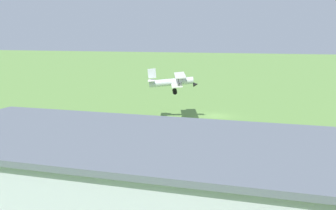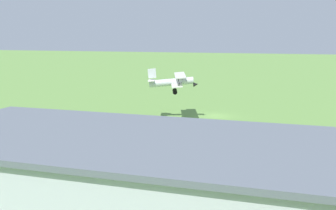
% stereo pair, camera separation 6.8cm
% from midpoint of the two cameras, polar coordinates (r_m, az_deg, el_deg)
% --- Properties ---
extents(ground_plane, '(400.00, 400.00, 0.00)m').
position_cam_midpoint_polar(ground_plane, '(62.84, 6.30, -1.45)').
color(ground_plane, '#608C42').
extents(hangar, '(27.17, 14.33, 5.56)m').
position_cam_midpoint_polar(hangar, '(28.19, -6.80, -9.47)').
color(hangar, '#B7BCC6').
rests_on(hangar, ground_plane).
extents(biplane, '(7.18, 8.38, 3.54)m').
position_cam_midpoint_polar(biplane, '(59.43, 0.70, 3.18)').
color(biplane, silver).
extents(car_white, '(2.26, 4.63, 1.61)m').
position_cam_midpoint_polar(car_white, '(40.86, 17.42, -6.66)').
color(car_white, white).
rests_on(car_white, ground_plane).
extents(car_blue, '(2.35, 4.73, 1.62)m').
position_cam_midpoint_polar(car_blue, '(47.52, -14.82, -4.27)').
color(car_blue, '#23389E').
rests_on(car_blue, ground_plane).
extents(person_by_parked_cars, '(0.51, 0.51, 1.63)m').
position_cam_midpoint_polar(person_by_parked_cars, '(43.65, -14.10, -5.52)').
color(person_by_parked_cars, orange).
rests_on(person_by_parked_cars, ground_plane).
extents(person_near_hangar_door, '(0.52, 0.52, 1.57)m').
position_cam_midpoint_polar(person_near_hangar_door, '(44.39, 19.21, -5.56)').
color(person_near_hangar_door, beige).
rests_on(person_near_hangar_door, ground_plane).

